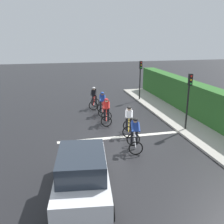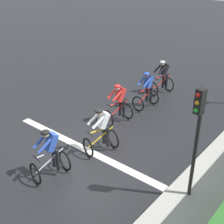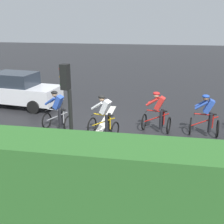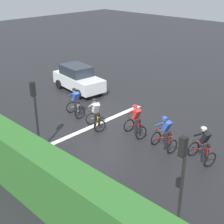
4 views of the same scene
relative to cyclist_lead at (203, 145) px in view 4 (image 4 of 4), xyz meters
name	(u,v)px [view 4 (image 4 of 4)]	position (x,y,z in m)	size (l,w,h in m)	color
ground_plane	(99,124)	(0.58, -5.96, -0.80)	(80.00, 80.00, 0.00)	black
sidewalk_kerb	(50,173)	(5.26, -3.96, -0.74)	(2.80, 19.14, 0.12)	#ADA89E
stone_wall_low	(30,179)	(6.16, -3.96, -0.53)	(0.44, 19.14, 0.54)	gray
hedge_wall	(21,163)	(6.46, -3.96, 0.32)	(1.10, 19.14, 2.24)	#2D6628
road_marking_stop_line	(98,124)	(0.58, -5.98, -0.79)	(7.00, 0.30, 0.01)	silver
cyclist_lead	(203,145)	(0.00, 0.00, 0.00)	(0.96, 1.23, 1.66)	black
cyclist_second	(165,134)	(0.29, -1.80, 0.00)	(0.80, 1.15, 1.66)	black
cyclist_mid	(136,121)	(0.19, -3.66, 0.00)	(0.90, 1.20, 1.66)	black
cyclist_fourth	(96,115)	(1.04, -5.68, 0.00)	(0.97, 1.23, 1.66)	black
cyclist_trailing	(76,103)	(0.74, -7.67, 0.00)	(0.87, 1.19, 1.66)	black
car_white	(78,79)	(-2.12, -10.82, 0.08)	(2.27, 4.28, 1.76)	silver
traffic_light_near_crossing	(35,106)	(4.43, -5.93, 1.43)	(0.23, 0.31, 3.34)	black
traffic_light_far_junction	(182,170)	(4.14, 1.43, 1.43)	(0.21, 0.31, 3.34)	black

